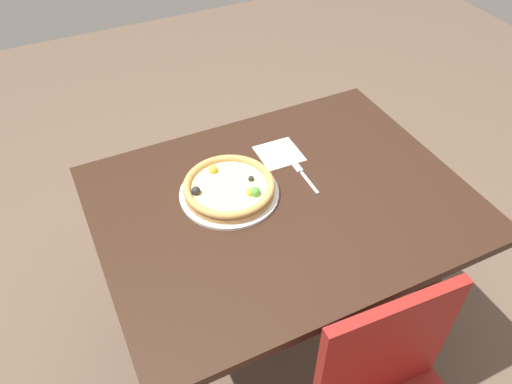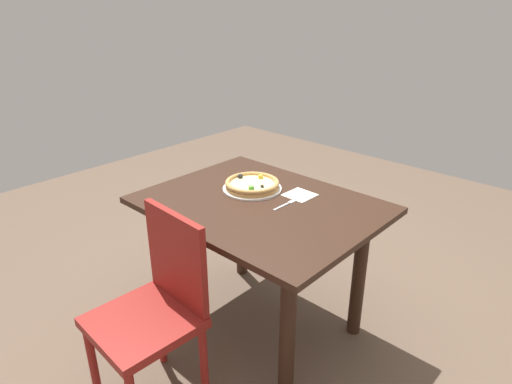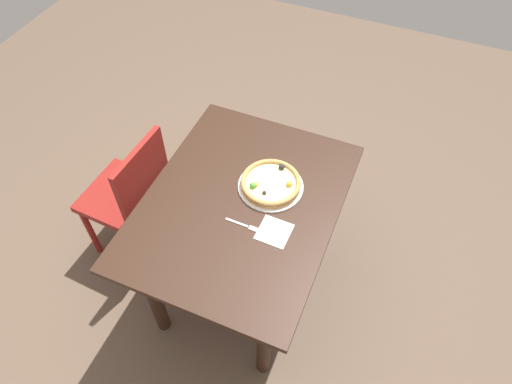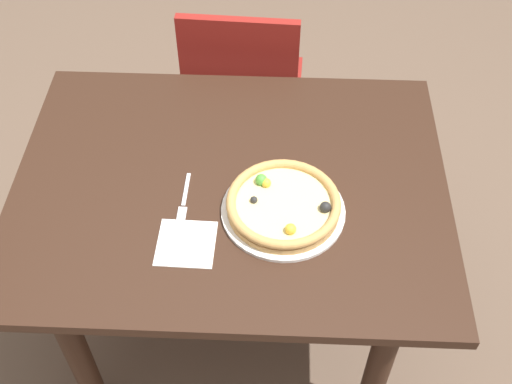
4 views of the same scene
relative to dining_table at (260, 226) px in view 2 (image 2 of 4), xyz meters
name	(u,v)px [view 2 (image 2 of 4)]	position (x,y,z in m)	size (l,w,h in m)	color
ground_plane	(260,322)	(0.00, 0.00, -0.61)	(6.00, 6.00, 0.00)	brown
dining_table	(260,226)	(0.00, 0.00, 0.00)	(1.13, 0.88, 0.74)	#331E14
chair_near	(156,306)	(0.00, -0.65, -0.13)	(0.42, 0.42, 0.88)	maroon
plate	(252,188)	(-0.14, 0.09, 0.14)	(0.31, 0.31, 0.01)	white
pizza	(252,184)	(-0.14, 0.09, 0.16)	(0.29, 0.29, 0.05)	tan
fork	(287,204)	(0.11, 0.07, 0.13)	(0.02, 0.17, 0.00)	silver
napkin	(300,195)	(0.09, 0.20, 0.13)	(0.14, 0.14, 0.00)	white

